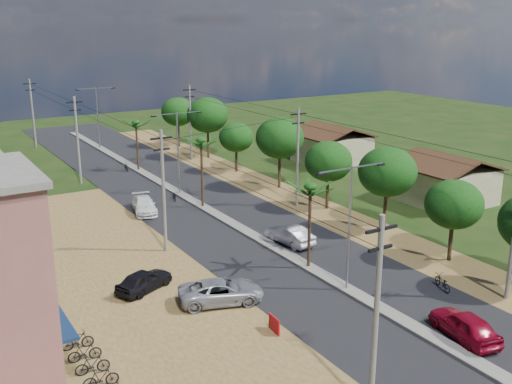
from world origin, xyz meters
TOP-DOWN VIEW (x-y plane):
  - ground at (0.00, 0.00)m, footprint 160.00×160.00m
  - road at (0.00, 15.00)m, footprint 12.00×110.00m
  - median at (0.00, 18.00)m, footprint 1.00×90.00m
  - dirt_lot_west at (-15.00, 8.00)m, footprint 18.00×46.00m
  - dirt_shoulder_east at (8.50, 15.00)m, footprint 5.00×90.00m
  - house_east_near at (20.00, 10.00)m, footprint 7.60×7.50m
  - house_east_far at (21.00, 28.00)m, footprint 7.60×7.50m
  - tree_east_b at (9.30, 0.00)m, footprint 4.00×4.00m
  - tree_east_c at (9.70, 7.00)m, footprint 4.60×4.60m
  - tree_east_d at (9.40, 14.00)m, footprint 4.20×4.20m
  - tree_east_e at (9.60, 22.00)m, footprint 4.80×4.80m
  - tree_east_f at (9.20, 30.00)m, footprint 3.80×3.80m
  - tree_east_g at (9.80, 38.00)m, footprint 5.00×5.00m
  - tree_east_h at (9.50, 46.00)m, footprint 4.40×4.40m
  - palm_median_near at (0.00, 4.00)m, footprint 2.00×2.00m
  - palm_median_mid at (0.00, 20.00)m, footprint 2.00×2.00m
  - palm_median_far at (0.00, 36.00)m, footprint 2.00×2.00m
  - streetlight_near at (0.00, 0.00)m, footprint 5.10×0.18m
  - streetlight_mid at (0.00, 25.00)m, footprint 5.10×0.18m
  - streetlight_far at (0.00, 50.00)m, footprint 5.10×0.18m
  - utility_pole_w_a at (-7.00, -10.00)m, footprint 1.60×0.24m
  - utility_pole_w_b at (-7.00, 12.00)m, footprint 1.60×0.24m
  - utility_pole_w_c at (-7.00, 34.00)m, footprint 1.60×0.24m
  - utility_pole_w_d at (-7.00, 55.00)m, footprint 1.60×0.24m
  - utility_pole_e_b at (7.50, 16.00)m, footprint 1.60×0.24m
  - utility_pole_e_c at (7.50, 38.00)m, footprint 1.60×0.24m
  - car_red_near at (1.50, -7.82)m, footprint 2.55×4.65m
  - car_silver_mid at (1.50, 8.45)m, footprint 2.01×4.45m
  - car_white_far at (-5.00, 21.40)m, footprint 2.86×4.85m
  - car_parked_silver at (-7.50, 2.55)m, footprint 5.56×3.81m
  - car_parked_dark at (-10.80, 6.54)m, footprint 4.25×3.08m
  - moto_rider_east at (5.17, -3.07)m, footprint 1.18×1.89m
  - moto_rider_west_a at (-1.20, 23.49)m, footprint 1.04×1.73m
  - moto_rider_west_b at (-1.20, 36.59)m, footprint 0.56×1.51m
  - roadside_sign at (-6.74, -2.06)m, footprint 0.18×1.14m
  - parked_scooter_row at (-16.28, -2.11)m, footprint 1.71×8.47m

SIDE VIEW (x-z plane):
  - ground at x=0.00m, z-range 0.00..0.00m
  - dirt_shoulder_east at x=8.50m, z-range 0.00..0.03m
  - dirt_lot_west at x=-15.00m, z-range 0.00..0.04m
  - road at x=0.00m, z-range 0.00..0.04m
  - median at x=0.00m, z-range 0.00..0.18m
  - moto_rider_west_a at x=-1.20m, z-range 0.00..0.86m
  - moto_rider_west_b at x=-1.20m, z-range 0.00..0.89m
  - moto_rider_east at x=5.17m, z-range 0.00..0.94m
  - roadside_sign at x=-6.74m, z-range 0.00..0.94m
  - parked_scooter_row at x=-16.28m, z-range 0.00..1.00m
  - car_white_far at x=-5.00m, z-range 0.00..1.32m
  - car_parked_dark at x=-10.80m, z-range 0.00..1.34m
  - car_parked_silver at x=-7.50m, z-range 0.00..1.41m
  - car_silver_mid at x=1.50m, z-range 0.00..1.42m
  - car_red_near at x=1.50m, z-range 0.00..1.50m
  - house_east_near at x=20.00m, z-range 0.09..4.69m
  - house_east_far at x=21.00m, z-range 0.09..4.69m
  - tree_east_f at x=9.20m, z-range 1.13..6.64m
  - tree_east_b at x=9.30m, z-range 1.20..7.03m
  - tree_east_d at x=9.40m, z-range 1.27..7.41m
  - tree_east_h at x=9.50m, z-range 1.38..7.90m
  - utility_pole_w_a at x=-7.00m, z-range 0.26..9.26m
  - utility_pole_w_b at x=-7.00m, z-range 0.26..9.26m
  - utility_pole_w_c at x=-7.00m, z-range 0.26..9.26m
  - utility_pole_w_d at x=-7.00m, z-range 0.26..9.26m
  - utility_pole_e_b at x=7.50m, z-range 0.26..9.26m
  - utility_pole_e_c at x=7.50m, z-range 0.26..9.26m
  - streetlight_near at x=0.00m, z-range 0.79..8.79m
  - streetlight_mid at x=0.00m, z-range 0.79..8.79m
  - streetlight_far at x=0.00m, z-range 0.79..8.79m
  - tree_east_c at x=9.70m, z-range 1.45..8.28m
  - tree_east_e at x=9.60m, z-range 1.52..8.66m
  - tree_east_g at x=9.80m, z-range 1.55..8.93m
  - palm_median_far at x=0.00m, z-range 2.34..8.19m
  - palm_median_near at x=0.00m, z-range 2.46..8.61m
  - palm_median_mid at x=0.00m, z-range 2.62..9.17m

